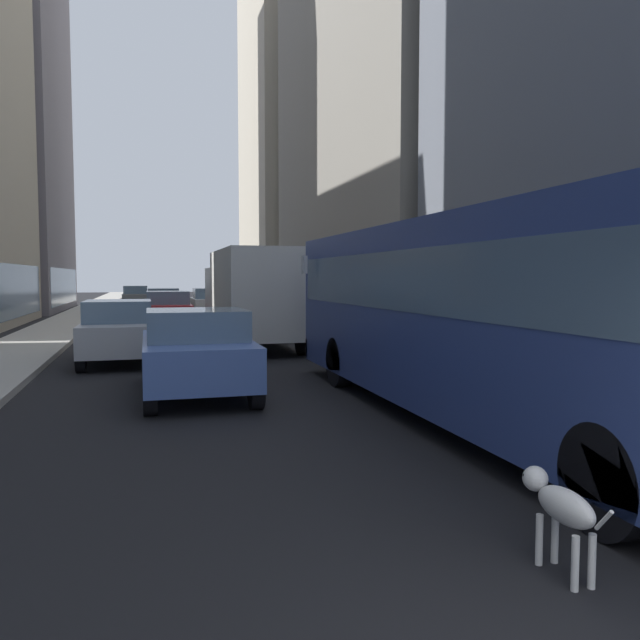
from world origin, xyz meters
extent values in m
plane|color=black|center=(0.00, 35.00, 0.00)|extent=(120.00, 120.00, 0.00)
cube|color=#ADA89E|center=(-5.70, 35.00, 0.07)|extent=(2.40, 110.00, 0.15)
cube|color=#ADA89E|center=(5.70, 35.00, 0.07)|extent=(2.40, 110.00, 0.15)
cube|color=slate|center=(-7.71, 28.66, 1.60)|extent=(0.08, 12.75, 2.40)
cube|color=slate|center=(-7.42, 43.93, 1.60)|extent=(0.08, 13.44, 2.40)
cube|color=gray|center=(11.90, 32.70, 17.73)|extent=(8.78, 23.14, 35.47)
cube|color=slate|center=(7.53, 32.70, 1.60)|extent=(0.08, 20.82, 2.40)
cube|color=#B2A893|center=(11.90, 53.79, 15.17)|extent=(9.89, 14.25, 30.35)
cube|color=slate|center=(6.98, 53.79, 1.60)|extent=(0.08, 12.82, 2.40)
cube|color=#33478C|center=(2.80, 6.73, 1.67)|extent=(2.55, 11.50, 2.75)
cube|color=slate|center=(2.80, 6.73, 2.17)|extent=(2.57, 11.04, 0.90)
cube|color=black|center=(2.80, 12.43, 0.55)|extent=(2.55, 0.16, 0.44)
cylinder|color=black|center=(1.67, 10.28, 0.50)|extent=(0.30, 1.00, 1.00)
cylinder|color=black|center=(3.92, 10.28, 0.50)|extent=(0.30, 1.00, 1.00)
cylinder|color=black|center=(1.67, 2.58, 0.50)|extent=(0.30, 1.00, 1.00)
cube|color=silver|center=(1.34, 11.88, 2.50)|extent=(0.08, 0.24, 0.40)
cube|color=silver|center=(1.20, 32.76, 0.70)|extent=(1.76, 4.67, 0.75)
cube|color=slate|center=(1.20, 32.53, 1.35)|extent=(1.62, 2.10, 0.55)
cylinder|color=black|center=(0.43, 34.68, 0.32)|extent=(0.22, 0.64, 0.64)
cylinder|color=black|center=(1.97, 34.68, 0.32)|extent=(0.22, 0.64, 0.64)
cylinder|color=black|center=(0.43, 30.85, 0.32)|extent=(0.22, 0.64, 0.64)
cylinder|color=black|center=(1.97, 30.85, 0.32)|extent=(0.22, 0.64, 0.64)
cube|color=slate|center=(-2.80, 43.92, 0.70)|extent=(1.72, 3.95, 0.75)
cube|color=slate|center=(-2.80, 43.72, 1.35)|extent=(1.58, 1.78, 0.55)
cylinder|color=black|center=(-3.55, 45.48, 0.32)|extent=(0.22, 0.64, 0.64)
cylinder|color=black|center=(-2.05, 45.48, 0.32)|extent=(0.22, 0.64, 0.64)
cylinder|color=black|center=(-3.55, 42.35, 0.32)|extent=(0.22, 0.64, 0.64)
cylinder|color=black|center=(-2.05, 42.35, 0.32)|extent=(0.22, 0.64, 0.64)
cube|color=black|center=(-1.20, 33.45, 0.70)|extent=(1.72, 4.70, 0.75)
cube|color=slate|center=(-1.20, 33.22, 1.35)|extent=(1.59, 2.12, 0.55)
cylinder|color=black|center=(-1.95, 35.39, 0.32)|extent=(0.22, 0.64, 0.64)
cylinder|color=black|center=(-0.45, 35.39, 0.32)|extent=(0.22, 0.64, 0.64)
cylinder|color=black|center=(-1.95, 31.52, 0.32)|extent=(0.22, 0.64, 0.64)
cylinder|color=black|center=(-0.45, 31.52, 0.32)|extent=(0.22, 0.64, 0.64)
cube|color=red|center=(-1.20, 26.15, 0.70)|extent=(1.91, 4.58, 0.75)
cube|color=slate|center=(-1.20, 25.92, 1.35)|extent=(1.76, 2.06, 0.55)
cylinder|color=black|center=(-2.05, 28.02, 0.32)|extent=(0.22, 0.64, 0.64)
cylinder|color=black|center=(-0.35, 28.02, 0.32)|extent=(0.22, 0.64, 0.64)
cylinder|color=black|center=(-2.05, 24.27, 0.32)|extent=(0.22, 0.64, 0.64)
cylinder|color=black|center=(-0.35, 24.27, 0.32)|extent=(0.22, 0.64, 0.64)
cube|color=#4C6BB7|center=(-1.20, 10.24, 0.70)|extent=(1.94, 4.25, 0.75)
cube|color=slate|center=(-1.20, 10.03, 1.35)|extent=(1.78, 1.91, 0.55)
cylinder|color=black|center=(-2.06, 11.95, 0.32)|extent=(0.22, 0.64, 0.64)
cylinder|color=black|center=(-0.34, 11.95, 0.32)|extent=(0.22, 0.64, 0.64)
cylinder|color=black|center=(-2.06, 8.53, 0.32)|extent=(0.22, 0.64, 0.64)
cylinder|color=black|center=(-0.34, 8.53, 0.32)|extent=(0.22, 0.64, 0.64)
cube|color=#B7BABF|center=(-2.80, 15.48, 0.70)|extent=(1.79, 4.48, 0.75)
cube|color=slate|center=(-2.80, 15.26, 1.35)|extent=(1.64, 2.02, 0.55)
cylinder|color=black|center=(-3.58, 17.31, 0.32)|extent=(0.22, 0.64, 0.64)
cylinder|color=black|center=(-2.02, 17.31, 0.32)|extent=(0.22, 0.64, 0.64)
cylinder|color=black|center=(-3.58, 13.65, 0.32)|extent=(0.22, 0.64, 0.64)
cylinder|color=black|center=(-2.02, 13.65, 0.32)|extent=(0.22, 0.64, 0.64)
cube|color=silver|center=(1.20, 21.08, 1.50)|extent=(2.30, 2.00, 2.10)
cube|color=silver|center=(1.20, 17.33, 1.75)|extent=(2.30, 5.50, 2.60)
cylinder|color=black|center=(0.19, 21.08, 0.45)|extent=(0.28, 0.90, 0.90)
cylinder|color=black|center=(2.21, 21.08, 0.45)|extent=(0.28, 0.90, 0.90)
cylinder|color=black|center=(0.19, 15.58, 0.45)|extent=(0.28, 0.90, 0.90)
cylinder|color=black|center=(2.21, 15.58, 0.45)|extent=(0.28, 0.90, 0.90)
ellipsoid|color=white|center=(0.87, 2.08, 0.53)|extent=(0.22, 0.60, 0.26)
sphere|color=white|center=(0.87, 2.46, 0.62)|extent=(0.20, 0.20, 0.20)
sphere|color=black|center=(0.81, 2.48, 0.64)|extent=(0.07, 0.07, 0.07)
sphere|color=black|center=(0.93, 2.48, 0.64)|extent=(0.07, 0.07, 0.07)
cylinder|color=white|center=(0.87, 1.68, 0.58)|extent=(0.03, 0.16, 0.19)
cylinder|color=white|center=(0.80, 2.29, 0.20)|extent=(0.06, 0.06, 0.40)
cylinder|color=white|center=(0.94, 2.29, 0.20)|extent=(0.06, 0.06, 0.40)
cylinder|color=white|center=(0.80, 1.87, 0.20)|extent=(0.06, 0.06, 0.40)
cylinder|color=white|center=(0.94, 1.87, 0.20)|extent=(0.06, 0.06, 0.40)
sphere|color=black|center=(0.92, 2.18, 0.57)|extent=(0.04, 0.04, 0.04)
sphere|color=black|center=(0.81, 2.00, 0.55)|extent=(0.04, 0.04, 0.04)
sphere|color=black|center=(0.89, 1.90, 0.59)|extent=(0.04, 0.04, 0.04)
camera|label=1|loc=(-2.09, -1.79, 2.22)|focal=35.19mm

